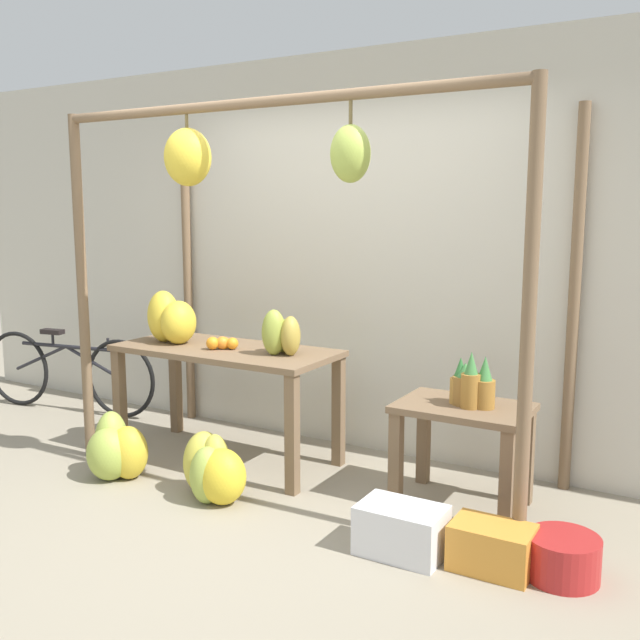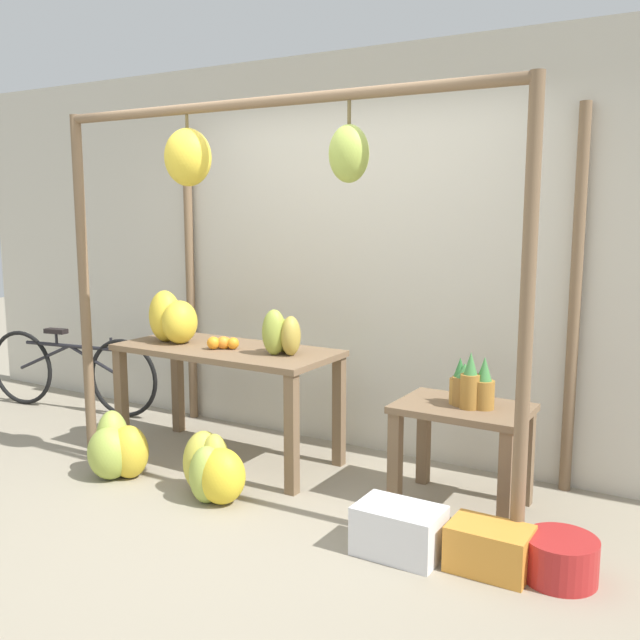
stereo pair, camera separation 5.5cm
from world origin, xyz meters
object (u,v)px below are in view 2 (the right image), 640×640
fruit_crate_white (399,530)px  fruit_crate_purple (489,548)px  orange_pile (223,343)px  banana_pile_ground_left (117,449)px  papaya_pile (282,334)px  pineapple_cluster (469,386)px  banana_pile_on_table (172,319)px  blue_bucket (561,559)px  banana_pile_ground_right (212,469)px  parked_bicycle (71,371)px

fruit_crate_white → fruit_crate_purple: (0.44, 0.07, -0.01)m
orange_pile → fruit_crate_white: (1.59, -0.60, -0.70)m
banana_pile_ground_left → papaya_pile: bearing=36.3°
pineapple_cluster → fruit_crate_white: bearing=-97.3°
orange_pile → papaya_pile: papaya_pile is taller
pineapple_cluster → fruit_crate_purple: size_ratio=0.84×
banana_pile_on_table → fruit_crate_white: (2.04, -0.60, -0.83)m
fruit_crate_white → banana_pile_on_table: bearing=163.5°
fruit_crate_white → pineapple_cluster: bearing=82.7°
orange_pile → pineapple_cluster: 1.69m
orange_pile → blue_bucket: orange_pile is taller
banana_pile_ground_right → banana_pile_on_table: bearing=145.2°
blue_bucket → banana_pile_ground_left: bearing=-177.1°
pineapple_cluster → banana_pile_ground_right: pineapple_cluster is taller
banana_pile_ground_right → papaya_pile: size_ratio=1.72×
banana_pile_ground_right → parked_bicycle: size_ratio=0.30×
orange_pile → blue_bucket: size_ratio=0.56×
orange_pile → fruit_crate_white: orange_pile is taller
blue_bucket → parked_bicycle: (-4.26, 0.75, 0.24)m
banana_pile_ground_right → orange_pile: bearing=121.5°
orange_pile → banana_pile_on_table: bearing=179.9°
banana_pile_on_table → fruit_crate_purple: 2.68m
parked_bicycle → papaya_pile: (2.36, -0.25, 0.57)m
parked_bicycle → banana_pile_ground_left: bearing=-30.8°
banana_pile_on_table → pineapple_cluster: banana_pile_on_table is taller
banana_pile_on_table → parked_bicycle: banana_pile_on_table is taller
banana_pile_ground_right → papaya_pile: (0.11, 0.60, 0.74)m
banana_pile_on_table → banana_pile_ground_left: banana_pile_on_table is taller
parked_bicycle → fruit_crate_purple: bearing=-12.0°
banana_pile_ground_left → blue_bucket: bearing=2.9°
parked_bicycle → papaya_pile: papaya_pile is taller
orange_pile → pineapple_cluster: pineapple_cluster is taller
banana_pile_ground_left → fruit_crate_purple: banana_pile_ground_left is taller
banana_pile_ground_right → parked_bicycle: parked_bicycle is taller
orange_pile → blue_bucket: 2.49m
banana_pile_on_table → parked_bicycle: 1.62m
banana_pile_ground_left → banana_pile_ground_right: (0.76, 0.04, -0.00)m
pineapple_cluster → fruit_crate_purple: 0.96m
papaya_pile → fruit_crate_white: bearing=-30.0°
parked_bicycle → pineapple_cluster: bearing=-2.9°
orange_pile → banana_pile_ground_left: bearing=-126.5°
blue_bucket → fruit_crate_white: bearing=-168.0°
orange_pile → fruit_crate_white: size_ratio=0.45×
banana_pile_ground_right → fruit_crate_purple: banana_pile_ground_right is taller
pineapple_cluster → blue_bucket: (0.66, -0.57, -0.62)m
orange_pile → pineapple_cluster: (1.68, 0.13, -0.10)m
banana_pile_ground_left → banana_pile_ground_right: bearing=2.7°
fruit_crate_white → blue_bucket: fruit_crate_white is taller
pineapple_cluster → blue_bucket: 1.07m
orange_pile → banana_pile_ground_left: (-0.43, -0.58, -0.65)m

